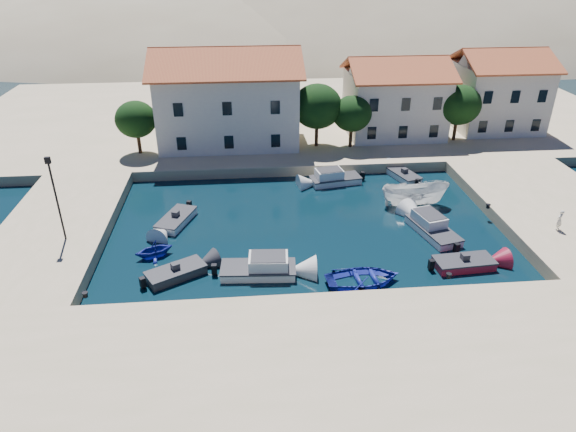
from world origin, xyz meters
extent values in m
plane|color=black|center=(0.00, 0.00, 0.00)|extent=(400.00, 400.00, 0.00)
cube|color=tan|center=(0.00, -6.00, 0.50)|extent=(52.00, 12.00, 1.00)
cube|color=tan|center=(20.50, 10.00, 0.50)|extent=(11.00, 20.00, 1.00)
cube|color=tan|center=(-19.00, 10.00, 0.50)|extent=(8.00, 20.00, 1.00)
cube|color=tan|center=(2.00, 38.00, 0.50)|extent=(80.00, 36.00, 1.00)
ellipsoid|color=gray|center=(-10.00, 110.00, -20.00)|extent=(198.00, 126.00, 72.00)
ellipsoid|color=gray|center=(35.00, 130.00, -25.00)|extent=(220.00, 176.00, 99.00)
cube|color=white|center=(-6.00, 28.00, 4.75)|extent=(14.00, 9.00, 7.50)
pyramid|color=#A63C25|center=(-6.00, 28.00, 9.60)|extent=(14.70, 9.45, 2.20)
cube|color=white|center=(12.00, 29.00, 4.25)|extent=(10.00, 8.00, 6.50)
pyramid|color=#A63C25|center=(12.00, 29.00, 8.40)|extent=(10.50, 8.40, 1.80)
cube|color=white|center=(24.00, 30.00, 4.50)|extent=(9.00, 8.00, 7.00)
pyramid|color=#A63C25|center=(24.00, 30.00, 8.90)|extent=(9.45, 8.40, 1.80)
cylinder|color=#382314|center=(-15.00, 25.00, 2.25)|extent=(0.36, 0.36, 2.50)
ellipsoid|color=black|center=(-15.00, 25.00, 4.50)|extent=(4.00, 4.00, 3.60)
cylinder|color=#382314|center=(3.00, 25.50, 2.50)|extent=(0.36, 0.36, 3.00)
ellipsoid|color=black|center=(3.00, 25.50, 5.20)|extent=(5.00, 5.00, 4.50)
cylinder|color=#382314|center=(6.50, 25.00, 2.25)|extent=(0.36, 0.36, 2.50)
ellipsoid|color=black|center=(6.50, 25.00, 4.50)|extent=(4.00, 4.00, 3.60)
cylinder|color=#382314|center=(18.00, 26.00, 2.38)|extent=(0.36, 0.36, 2.75)
ellipsoid|color=black|center=(18.00, 26.00, 4.85)|extent=(4.60, 4.60, 4.14)
cylinder|color=black|center=(-17.50, 8.00, 4.00)|extent=(0.14, 0.14, 6.00)
cube|color=black|center=(-17.50, 8.00, 7.00)|extent=(0.35, 0.25, 0.45)
cylinder|color=black|center=(-14.30, 0.80, 1.15)|extent=(0.36, 0.36, 0.30)
cylinder|color=black|center=(8.00, 0.80, 1.15)|extent=(0.36, 0.36, 0.30)
cylinder|color=black|center=(14.70, 10.00, 1.15)|extent=(0.36, 0.36, 0.30)
cube|color=#323237|center=(-9.37, 3.97, 0.25)|extent=(4.14, 3.36, 0.90)
cube|color=#323237|center=(-9.37, 3.97, 0.58)|extent=(4.24, 3.44, 0.10)
cube|color=#323237|center=(-9.37, 3.97, 0.80)|extent=(0.68, 0.68, 0.50)
cube|color=white|center=(-3.91, 3.76, 0.25)|extent=(5.02, 2.41, 0.90)
cube|color=#323237|center=(-3.91, 3.76, 0.58)|extent=(5.14, 2.46, 0.10)
cube|color=white|center=(-3.91, 3.76, 0.95)|extent=(2.70, 1.95, 0.90)
imported|color=navy|center=(2.87, 2.15, 0.00)|extent=(5.19, 3.92, 1.02)
cube|color=maroon|center=(10.17, 3.38, 0.25)|extent=(4.09, 2.07, 0.90)
cube|color=#323237|center=(10.17, 3.38, 0.58)|extent=(4.18, 2.11, 0.10)
cube|color=#323237|center=(10.17, 3.38, 0.80)|extent=(0.54, 0.54, 0.50)
cube|color=white|center=(9.60, 8.01, 0.25)|extent=(3.15, 5.27, 0.90)
cube|color=#323237|center=(9.60, 8.01, 0.58)|extent=(3.21, 5.39, 0.10)
cube|color=white|center=(9.60, 8.01, 0.95)|extent=(2.29, 2.95, 0.90)
imported|color=white|center=(9.66, 12.98, 0.00)|extent=(5.73, 2.28, 2.19)
cube|color=white|center=(10.43, 18.51, 0.25)|extent=(2.68, 3.86, 0.90)
cube|color=#323237|center=(10.43, 18.51, 0.58)|extent=(2.74, 3.95, 0.10)
cube|color=#323237|center=(10.43, 18.51, 0.80)|extent=(0.63, 0.63, 0.50)
imported|color=navy|center=(-11.18, 6.69, 0.00)|extent=(3.33, 3.13, 1.40)
cube|color=white|center=(-10.13, 11.55, 0.25)|extent=(3.10, 4.40, 0.90)
cube|color=#323237|center=(-10.13, 11.55, 0.58)|extent=(3.17, 4.50, 0.10)
cube|color=#323237|center=(-10.13, 11.55, 0.80)|extent=(0.64, 0.64, 0.50)
cube|color=white|center=(3.79, 18.11, 0.25)|extent=(4.79, 2.68, 0.90)
cube|color=#323237|center=(3.79, 18.11, 0.58)|extent=(4.90, 2.74, 0.10)
cube|color=white|center=(3.79, 18.11, 0.95)|extent=(2.64, 2.02, 0.90)
imported|color=silver|center=(18.27, 6.16, 1.79)|extent=(0.69, 0.64, 1.57)
camera|label=1|loc=(-4.47, -24.97, 19.56)|focal=32.00mm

